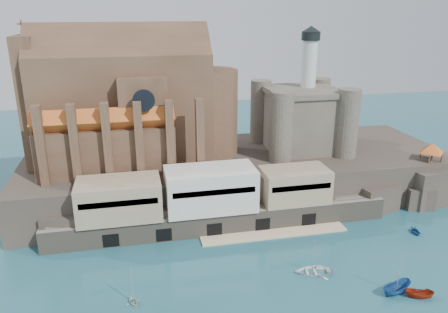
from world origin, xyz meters
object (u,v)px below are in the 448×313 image
castle_keep (302,116)px  pavilion (432,149)px  boat_2 (396,293)px  church (133,107)px

castle_keep → pavilion: 30.50m
pavilion → boat_2: size_ratio=1.13×
boat_2 → castle_keep: bearing=-18.4°
church → boat_2: church is taller
church → boat_2: 64.52m
castle_keep → pavilion: size_ratio=4.58×
pavilion → boat_2: 42.73m
pavilion → boat_2: bearing=-131.6°
boat_2 → pavilion: bearing=-58.6°
church → pavilion: bearing=-13.5°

